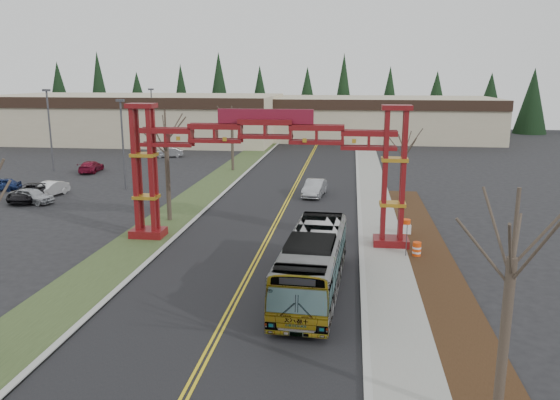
% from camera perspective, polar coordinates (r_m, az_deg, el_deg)
% --- Properties ---
extents(road, '(12.00, 110.00, 0.02)m').
position_cam_1_polar(road, '(42.42, -0.00, -1.61)').
color(road, black).
rests_on(road, ground).
extents(lane_line_left, '(0.12, 100.00, 0.01)m').
position_cam_1_polar(lane_line_left, '(42.43, -0.16, -1.58)').
color(lane_line_left, gold).
rests_on(lane_line_left, road).
extents(lane_line_right, '(0.12, 100.00, 0.01)m').
position_cam_1_polar(lane_line_right, '(42.40, 0.16, -1.59)').
color(lane_line_right, gold).
rests_on(lane_line_right, road).
extents(curb_right, '(0.30, 110.00, 0.15)m').
position_cam_1_polar(curb_right, '(42.08, 8.33, -1.77)').
color(curb_right, '#AFB0AA').
rests_on(curb_right, ground).
extents(sidewalk_right, '(2.60, 110.00, 0.14)m').
position_cam_1_polar(sidewalk_right, '(42.13, 10.31, -1.83)').
color(sidewalk_right, gray).
rests_on(sidewalk_right, ground).
extents(landscape_strip, '(2.60, 50.00, 0.12)m').
position_cam_1_polar(landscape_strip, '(28.23, 17.07, -9.68)').
color(landscape_strip, '#301E10').
rests_on(landscape_strip, ground).
extents(grass_median, '(4.00, 110.00, 0.08)m').
position_cam_1_polar(grass_median, '(44.14, -10.36, -1.21)').
color(grass_median, '#374924').
rests_on(grass_median, ground).
extents(curb_left, '(0.30, 110.00, 0.15)m').
position_cam_1_polar(curb_left, '(43.60, -8.04, -1.25)').
color(curb_left, '#AFB0AA').
rests_on(curb_left, ground).
extents(gateway_arch, '(18.20, 1.60, 8.90)m').
position_cam_1_polar(gateway_arch, '(34.46, -1.52, 5.14)').
color(gateway_arch, '#610C0C').
rests_on(gateway_arch, ground).
extents(retail_building_west, '(46.00, 22.30, 7.50)m').
position_cam_1_polar(retail_building_west, '(94.78, -14.62, 8.32)').
color(retail_building_west, '#BDB191').
rests_on(retail_building_west, ground).
extents(retail_building_east, '(38.00, 20.30, 7.00)m').
position_cam_1_polar(retail_building_east, '(96.06, 10.32, 8.43)').
color(retail_building_east, '#BDB191').
rests_on(retail_building_east, ground).
extents(conifer_treeline, '(116.10, 5.60, 13.00)m').
position_cam_1_polar(conifer_treeline, '(107.92, 4.82, 10.64)').
color(conifer_treeline, black).
rests_on(conifer_treeline, ground).
extents(transit_bus, '(3.15, 11.17, 3.08)m').
position_cam_1_polar(transit_bus, '(27.24, 3.45, -6.62)').
color(transit_bus, '#9B9DA2').
rests_on(transit_bus, ground).
extents(silver_sedan, '(2.10, 4.66, 1.48)m').
position_cam_1_polar(silver_sedan, '(49.16, 3.64, 1.26)').
color(silver_sedan, '#A5A8AD').
rests_on(silver_sedan, ground).
extents(parked_car_near_a, '(4.16, 2.36, 1.33)m').
position_cam_1_polar(parked_car_near_a, '(50.82, -24.53, 0.41)').
color(parked_car_near_a, '#B3B6BB').
rests_on(parked_car_near_a, ground).
extents(parked_car_near_b, '(2.16, 4.19, 1.32)m').
position_cam_1_polar(parked_car_near_b, '(53.17, -23.00, 1.05)').
color(parked_car_near_b, white).
rests_on(parked_car_near_b, ground).
extents(parked_car_near_c, '(2.69, 5.27, 1.43)m').
position_cam_1_polar(parked_car_near_c, '(52.09, -24.59, 0.73)').
color(parked_car_near_c, black).
rests_on(parked_car_near_c, ground).
extents(parked_car_mid_a, '(2.31, 4.59, 1.28)m').
position_cam_1_polar(parked_car_mid_a, '(64.97, -19.14, 3.33)').
color(parked_car_mid_a, maroon).
rests_on(parked_car_mid_a, ground).
extents(parked_car_mid_b, '(3.74, 1.96, 1.21)m').
position_cam_1_polar(parked_car_mid_b, '(57.76, -27.14, 1.47)').
color(parked_car_mid_b, navy).
rests_on(parked_car_mid_b, ground).
extents(parked_car_far_a, '(4.10, 2.54, 1.28)m').
position_cam_1_polar(parked_car_far_a, '(74.28, -11.59, 4.89)').
color(parked_car_far_a, '#929499').
rests_on(parked_car_far_a, ground).
extents(bare_tree_median_mid, '(3.36, 3.36, 8.24)m').
position_cam_1_polar(bare_tree_median_mid, '(40.63, -11.82, 6.05)').
color(bare_tree_median_mid, '#382D26').
rests_on(bare_tree_median_mid, ground).
extents(bare_tree_median_far, '(3.18, 3.18, 7.33)m').
position_cam_1_polar(bare_tree_median_far, '(62.03, -5.04, 7.82)').
color(bare_tree_median_far, '#382D26').
rests_on(bare_tree_median_far, ground).
extents(bare_tree_right_near, '(3.11, 3.11, 7.58)m').
position_cam_1_polar(bare_tree_right_near, '(17.04, 23.11, -5.70)').
color(bare_tree_right_near, '#382D26').
rests_on(bare_tree_right_near, ground).
extents(bare_tree_right_far, '(2.89, 2.89, 6.57)m').
position_cam_1_polar(bare_tree_right_far, '(48.37, 12.99, 5.44)').
color(bare_tree_right_far, '#382D26').
rests_on(bare_tree_right_far, ground).
extents(light_pole_near, '(0.74, 0.37, 8.48)m').
position_cam_1_polar(light_pole_near, '(53.64, -16.13, 6.26)').
color(light_pole_near, '#3F3F44').
rests_on(light_pole_near, ground).
extents(light_pole_mid, '(0.79, 0.40, 9.16)m').
position_cam_1_polar(light_pole_mid, '(66.75, -22.95, 7.30)').
color(light_pole_mid, '#3F3F44').
rests_on(light_pole_mid, ground).
extents(light_pole_far, '(0.76, 0.38, 8.80)m').
position_cam_1_polar(light_pole_far, '(82.78, -13.21, 8.71)').
color(light_pole_far, '#3F3F44').
rests_on(light_pole_far, ground).
extents(street_sign, '(0.47, 0.07, 2.04)m').
position_cam_1_polar(street_sign, '(33.10, 13.11, -3.52)').
color(street_sign, '#3F3F44').
rests_on(street_sign, ground).
extents(barrel_south, '(0.52, 0.52, 0.95)m').
position_cam_1_polar(barrel_south, '(33.63, 14.10, -5.08)').
color(barrel_south, '#F1450D').
rests_on(barrel_south, ground).
extents(barrel_mid, '(0.60, 0.60, 1.11)m').
position_cam_1_polar(barrel_mid, '(38.06, 13.02, -2.80)').
color(barrel_mid, '#F1450D').
rests_on(barrel_mid, ground).
extents(barrel_north, '(0.48, 0.48, 0.88)m').
position_cam_1_polar(barrel_north, '(38.04, 13.03, -2.98)').
color(barrel_north, '#F1450D').
rests_on(barrel_north, ground).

